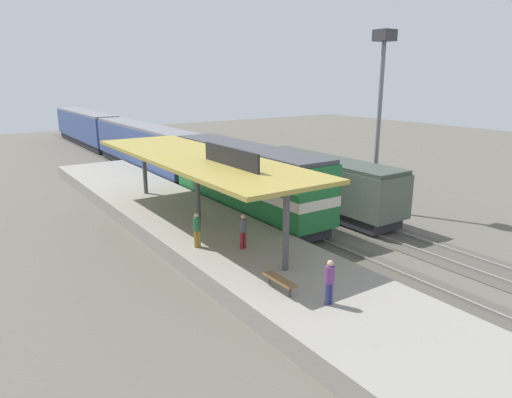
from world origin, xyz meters
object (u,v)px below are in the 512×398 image
Objects in this scene: person_walking at (243,230)px; passenger_carriage_front at (144,147)px; freight_car at (324,184)px; person_boarding at (330,280)px; light_mast at (381,84)px; locomotive at (246,179)px; person_waiting at (197,228)px; passenger_carriage_rear at (86,127)px; platform_bench at (279,280)px.

passenger_carriage_front is at bearing 79.28° from person_walking.
freight_car reaches higher than person_boarding.
person_boarding is at bearing -143.86° from light_mast.
person_walking is at bearing -123.99° from locomotive.
freight_car is 7.02× the size of person_waiting.
passenger_carriage_front reaches higher than person_boarding.
passenger_carriage_front is 24.48m from person_waiting.
person_boarding is (-5.18, -31.46, -0.46)m from passenger_carriage_front.
light_mast is 6.84× the size of person_walking.
light_mast is 6.84× the size of person_waiting.
person_walking is at bearing -39.87° from person_waiting.
passenger_carriage_front reaches higher than person_waiting.
locomotive is at bearing 68.93° from person_boarding.
freight_car is at bearing -83.63° from passenger_carriage_rear.
passenger_carriage_front is 1.71× the size of light_mast.
freight_car is at bearing 48.46° from person_boarding.
person_waiting is at bearing -173.47° from light_mast.
light_mast is at bearing 13.69° from person_walking.
passenger_carriage_rear is (6.00, 50.38, 0.97)m from platform_bench.
person_walking is 6.44m from person_boarding.
locomotive reaches higher than platform_bench.
person_waiting is at bearing -138.99° from locomotive.
person_waiting is at bearing 140.13° from person_walking.
locomotive is at bearing -90.00° from passenger_carriage_front.
person_boarding is at bearing -80.86° from person_waiting.
platform_bench is 0.08× the size of passenger_carriage_front.
passenger_carriage_front is (0.00, 18.00, -0.10)m from locomotive.
platform_bench is 50.74m from passenger_carriage_rear.
platform_bench is 0.99× the size of person_walking.
person_walking is at bearing -153.68° from freight_car.
person_waiting is (-6.45, -23.61, -0.46)m from passenger_carriage_front.
locomotive is 8.44× the size of person_walking.
light_mast reaches higher than passenger_carriage_rear.
person_boarding is at bearing -95.67° from passenger_carriage_rear.
platform_bench is at bearing -151.16° from light_mast.
person_boarding is (-0.44, -6.43, 0.00)m from person_walking.
freight_car is (10.60, 9.16, 0.63)m from platform_bench.
passenger_carriage_front is 1.67× the size of freight_car.
platform_bench is at bearing -117.40° from locomotive.
passenger_carriage_rear is at bearing 84.33° from person_boarding.
freight_car is at bearing -27.67° from locomotive.
passenger_carriage_rear is 44.87m from person_waiting.
freight_car is at bearing -77.30° from passenger_carriage_front.
person_boarding is at bearing -66.56° from platform_bench.
person_waiting reaches higher than platform_bench.
platform_bench is 13.08m from locomotive.
freight_car is 11.50m from person_waiting.
platform_bench is 0.15× the size of light_mast.
light_mast is 15.76m from person_waiting.
passenger_carriage_rear is 43.91m from light_mast.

